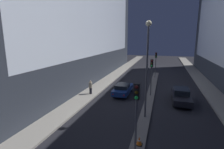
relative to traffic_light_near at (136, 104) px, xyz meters
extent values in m
cube|color=#66605B|center=(0.00, 11.89, -3.27)|extent=(0.95, 28.59, 0.12)
cylinder|color=#4C4C51|center=(0.00, 0.03, -1.48)|extent=(0.12, 0.12, 3.46)
cube|color=black|center=(0.00, 0.03, 0.70)|extent=(0.32, 0.28, 0.90)
sphere|color=#4C0F0F|center=(0.00, -0.15, 1.00)|extent=(0.20, 0.20, 0.20)
sphere|color=#4C380A|center=(0.00, -0.15, 0.70)|extent=(0.20, 0.20, 0.20)
sphere|color=#1EEA4C|center=(0.00, -0.15, 0.40)|extent=(0.20, 0.20, 0.20)
cylinder|color=#4C4C51|center=(0.00, 11.44, -1.48)|extent=(0.12, 0.12, 3.46)
cube|color=black|center=(0.00, 11.44, 0.70)|extent=(0.32, 0.28, 0.90)
sphere|color=#4C0F0F|center=(0.00, 11.26, 1.00)|extent=(0.20, 0.20, 0.20)
sphere|color=#4C380A|center=(0.00, 11.26, 0.70)|extent=(0.20, 0.20, 0.20)
sphere|color=#1EEA4C|center=(0.00, 11.26, 0.40)|extent=(0.20, 0.20, 0.20)
cylinder|color=#4C4C51|center=(0.00, 21.56, -1.48)|extent=(0.12, 0.12, 3.46)
cube|color=black|center=(0.00, 21.56, 0.70)|extent=(0.32, 0.28, 0.90)
sphere|color=#4C0F0F|center=(0.00, 21.38, 1.00)|extent=(0.20, 0.20, 0.20)
sphere|color=#4C380A|center=(0.00, 21.38, 0.70)|extent=(0.20, 0.20, 0.20)
sphere|color=#1EEA4C|center=(0.00, 21.38, 0.40)|extent=(0.20, 0.20, 0.20)
cylinder|color=#4C4C51|center=(0.00, 5.36, 0.68)|extent=(0.16, 0.16, 7.77)
sphere|color=#F9EAB2|center=(0.00, 5.36, 4.70)|extent=(0.47, 0.47, 0.47)
cube|color=black|center=(0.09, 1.09, -3.19)|extent=(0.44, 0.44, 0.03)
cone|color=orange|center=(0.09, 1.09, -2.92)|extent=(0.37, 0.37, 0.51)
cylinder|color=white|center=(0.09, 1.09, -2.90)|extent=(0.20, 0.20, 0.07)
cube|color=navy|center=(-3.36, 11.28, -2.71)|extent=(1.79, 4.52, 0.61)
cube|color=black|center=(-3.36, 10.94, -2.18)|extent=(1.52, 2.03, 0.45)
cube|color=red|center=(-3.99, 9.02, -2.68)|extent=(0.14, 0.04, 0.10)
cube|color=red|center=(-2.73, 9.02, -2.68)|extent=(0.14, 0.04, 0.10)
cylinder|color=black|center=(-4.15, 12.68, -3.01)|extent=(0.22, 0.64, 0.64)
cylinder|color=black|center=(-2.57, 12.68, -3.01)|extent=(0.22, 0.64, 0.64)
cylinder|color=black|center=(-4.15, 9.88, -3.01)|extent=(0.22, 0.64, 0.64)
cylinder|color=black|center=(-2.57, 9.88, -3.01)|extent=(0.22, 0.64, 0.64)
cube|color=black|center=(3.36, 10.27, -2.70)|extent=(1.79, 4.75, 0.62)
cube|color=black|center=(3.36, 10.63, -2.11)|extent=(1.52, 2.14, 0.57)
cube|color=red|center=(2.73, 12.65, -2.67)|extent=(0.14, 0.04, 0.10)
cube|color=red|center=(3.99, 12.65, -2.67)|extent=(0.14, 0.04, 0.10)
cylinder|color=black|center=(2.57, 11.75, -3.01)|extent=(0.22, 0.64, 0.64)
cylinder|color=black|center=(4.15, 11.75, -3.01)|extent=(0.22, 0.64, 0.64)
cylinder|color=black|center=(2.57, 8.80, -3.01)|extent=(0.22, 0.64, 0.64)
cylinder|color=black|center=(4.15, 8.80, -3.01)|extent=(0.22, 0.64, 0.64)
cylinder|color=black|center=(-7.07, 9.79, -2.77)|extent=(0.32, 0.32, 0.76)
cylinder|color=gray|center=(-7.07, 9.79, -2.05)|extent=(0.42, 0.42, 0.68)
sphere|color=beige|center=(-7.07, 9.79, -1.60)|extent=(0.22, 0.22, 0.22)
camera|label=1|loc=(1.31, -9.13, 3.57)|focal=28.00mm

